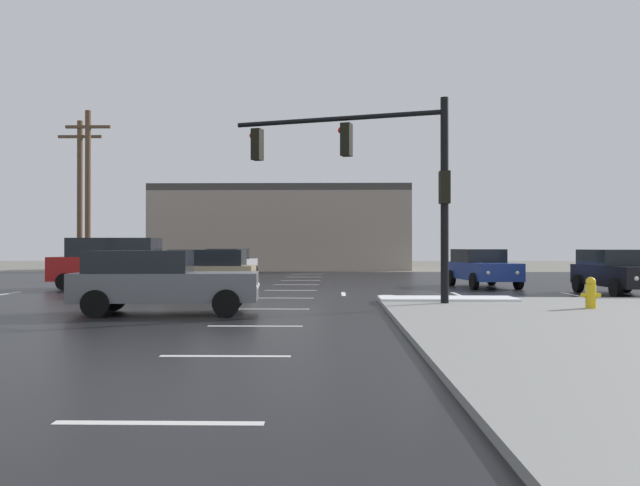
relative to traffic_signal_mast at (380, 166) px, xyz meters
name	(u,v)px	position (x,y,z in m)	size (l,w,h in m)	color
ground_plane	(287,295)	(-2.98, 4.79, -4.01)	(120.00, 120.00, 0.00)	slate
road_asphalt	(287,294)	(-2.98, 4.79, -4.00)	(44.00, 44.00, 0.02)	black
snow_strip_curbside	(447,298)	(2.02, 0.79, -3.84)	(4.00, 1.60, 0.06)	white
lane_markings	(320,297)	(-1.78, 3.42, -3.99)	(36.15, 36.15, 0.01)	silver
traffic_signal_mast	(380,166)	(0.00, 0.00, 0.00)	(6.15, 2.24, 5.69)	black
fire_hydrant	(591,293)	(5.18, -2.11, -3.48)	(0.48, 0.26, 0.79)	gold
strip_building_background	(283,228)	(-5.26, 33.27, -0.89)	(18.96, 8.00, 6.25)	gray
sedan_blue	(482,267)	(4.86, 9.24, -3.16)	(2.45, 4.68, 1.58)	navy
suv_red	(115,262)	(-10.07, 7.66, -2.92)	(4.84, 2.18, 2.03)	#B21919
sedan_silver	(231,263)	(-6.82, 17.05, -3.16)	(2.44, 4.68, 1.58)	#B7BABF
sedan_black	(619,271)	(8.64, 4.62, -3.16)	(2.20, 4.61, 1.58)	black
sedan_grey	(160,280)	(-5.67, -2.56, -3.16)	(4.64, 2.31, 1.58)	slate
sedan_tan	(194,271)	(-6.17, 4.16, -3.16)	(4.56, 2.08, 1.58)	tan
utility_pole_far	(88,192)	(-13.35, 13.77, 0.38)	(2.20, 0.28, 8.37)	brown
utility_pole_distant	(80,197)	(-14.17, 14.94, 0.23)	(2.20, 0.28, 8.08)	brown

